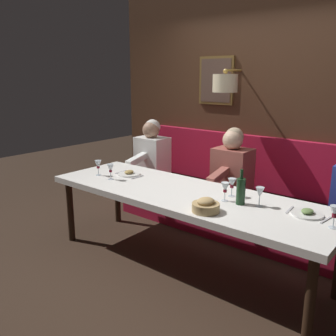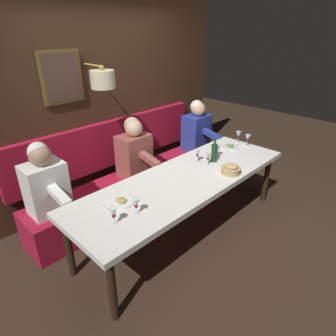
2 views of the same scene
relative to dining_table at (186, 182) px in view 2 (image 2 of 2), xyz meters
name	(u,v)px [view 2 (image 2 of 2)]	position (x,y,z in m)	size (l,w,h in m)	color
ground_plane	(185,230)	(0.00, 0.00, -0.68)	(12.00, 12.00, 0.00)	#332319
dining_table	(186,182)	(0.00, 0.00, 0.00)	(0.90, 2.80, 0.74)	silver
banquette_bench	(137,189)	(0.89, 0.00, -0.45)	(0.52, 3.00, 0.45)	maroon
back_wall_panel	(104,100)	(1.46, 0.01, 0.68)	(0.59, 4.20, 2.90)	#422819
diner_nearest	(197,127)	(0.88, -1.26, 0.14)	(0.60, 0.40, 0.79)	#283893
diner_near	(134,150)	(0.88, 0.01, 0.14)	(0.60, 0.40, 0.79)	#934C42
diner_middle	(45,182)	(0.88, 1.19, 0.14)	(0.60, 0.40, 0.79)	white
place_setting_0	(230,147)	(0.14, -1.07, 0.07)	(0.24, 0.32, 0.05)	silver
place_setting_1	(121,202)	(0.10, 0.83, 0.07)	(0.24, 0.31, 0.05)	white
wine_glass_0	(238,135)	(0.17, -1.33, 0.18)	(0.07, 0.07, 0.16)	silver
wine_glass_1	(136,203)	(-0.15, 0.84, 0.18)	(0.07, 0.07, 0.16)	silver
wine_glass_2	(248,138)	(0.01, -1.30, 0.18)	(0.07, 0.07, 0.16)	silver
wine_glass_3	(113,213)	(-0.12, 1.07, 0.18)	(0.07, 0.07, 0.16)	silver
wine_glass_4	(218,148)	(0.08, -0.70, 0.18)	(0.07, 0.07, 0.16)	silver
wine_glass_5	(208,156)	(0.02, -0.41, 0.18)	(0.07, 0.07, 0.16)	silver
wine_glass_6	(197,153)	(0.17, -0.39, 0.18)	(0.07, 0.07, 0.16)	silver
wine_bottle	(214,153)	(0.03, -0.55, 0.18)	(0.08, 0.08, 0.30)	#19381E
bread_bowl	(231,169)	(-0.30, -0.43, 0.11)	(0.22, 0.22, 0.12)	tan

